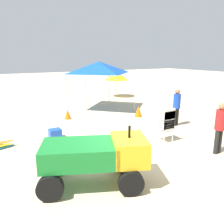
# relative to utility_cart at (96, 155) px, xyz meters

# --- Properties ---
(ground) EXTENTS (80.00, 80.00, 0.00)m
(ground) POSITION_rel_utility_cart_xyz_m (1.50, 0.77, -0.78)
(ground) COLOR beige
(utility_cart) EXTENTS (2.81, 2.12, 1.50)m
(utility_cart) POSITION_rel_utility_cart_xyz_m (0.00, 0.00, 0.00)
(utility_cart) COLOR #197A2D
(utility_cart) RESTS_ON ground
(stacked_plastic_chairs) EXTENTS (0.48, 0.48, 1.29)m
(stacked_plastic_chairs) POSITION_rel_utility_cart_xyz_m (3.52, 1.31, -0.04)
(stacked_plastic_chairs) COLOR white
(stacked_plastic_chairs) RESTS_ON ground
(lifeguard_near_left) EXTENTS (0.32, 0.32, 1.69)m
(lifeguard_near_left) POSITION_rel_utility_cart_xyz_m (5.32, 2.62, 0.19)
(lifeguard_near_left) COLOR black
(lifeguard_near_left) RESTS_ON ground
(lifeguard_near_center) EXTENTS (0.32, 0.32, 1.69)m
(lifeguard_near_center) POSITION_rel_utility_cart_xyz_m (4.27, -0.30, 0.19)
(lifeguard_near_center) COLOR black
(lifeguard_near_center) RESTS_ON ground
(popup_canopy) EXTENTS (3.08, 3.08, 2.83)m
(popup_canopy) POSITION_rel_utility_cart_xyz_m (3.77, 7.36, 1.70)
(popup_canopy) COLOR #B2B2B7
(popup_canopy) RESTS_ON ground
(beach_umbrella_left) EXTENTS (1.83, 1.83, 1.97)m
(beach_umbrella_left) POSITION_rel_utility_cart_xyz_m (6.85, 10.50, 0.86)
(beach_umbrella_left) COLOR beige
(beach_umbrella_left) RESTS_ON ground
(traffic_cone_near) EXTENTS (0.34, 0.34, 0.49)m
(traffic_cone_near) POSITION_rel_utility_cart_xyz_m (1.38, 6.20, -0.54)
(traffic_cone_near) COLOR orange
(traffic_cone_near) RESTS_ON ground
(traffic_cone_far) EXTENTS (0.40, 0.40, 0.57)m
(traffic_cone_far) POSITION_rel_utility_cart_xyz_m (4.78, 4.78, -0.50)
(traffic_cone_far) COLOR orange
(traffic_cone_far) RESTS_ON ground
(cooler_box) EXTENTS (0.45, 0.40, 0.37)m
(cooler_box) POSITION_rel_utility_cart_xyz_m (0.02, 3.73, -0.60)
(cooler_box) COLOR blue
(cooler_box) RESTS_ON ground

